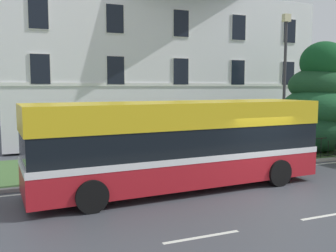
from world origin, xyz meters
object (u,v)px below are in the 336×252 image
street_lamp_post (285,77)px  litter_bin (238,149)px  single_decker_bus (180,143)px  georgian_townhouse (151,60)px  evergreen_tree (317,107)px

street_lamp_post → litter_bin: size_ratio=6.18×
single_decker_bus → street_lamp_post: street_lamp_post is taller
georgian_townhouse → single_decker_bus: 15.11m
single_decker_bus → litter_bin: (4.25, 2.82, -0.92)m
evergreen_tree → street_lamp_post: 3.45m
litter_bin → evergreen_tree: bearing=10.3°
evergreen_tree → single_decker_bus: (-9.81, -3.84, -0.87)m
georgian_townhouse → litter_bin: georgian_townhouse is taller
street_lamp_post → litter_bin: bearing=-177.2°
georgian_townhouse → single_decker_bus: (-4.04, -14.04, -3.86)m
georgian_townhouse → single_decker_bus: bearing=-106.1°
street_lamp_post → evergreen_tree: bearing=16.7°
georgian_townhouse → litter_bin: bearing=-88.9°
georgian_townhouse → litter_bin: 12.19m
evergreen_tree → litter_bin: evergreen_tree is taller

